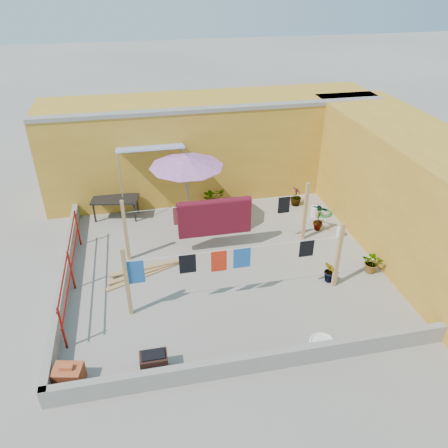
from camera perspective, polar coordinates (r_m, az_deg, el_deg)
The scene contains 21 objects.
ground at distance 11.76m, azimuth 0.08°, elevation -5.34°, with size 80.00×80.00×0.00m, color #9E998E.
wall_back at distance 15.15m, azimuth -1.72°, elevation 10.27°, with size 11.00×3.27×3.21m.
wall_right at distance 12.87m, azimuth 23.43°, elevation 3.65°, with size 2.40×9.00×3.20m, color gold.
parapet_front at distance 9.04m, azimuth 4.95°, elevation -17.46°, with size 8.30×0.16×0.44m, color gray.
parapet_left at distance 11.66m, azimuth -20.08°, elevation -6.56°, with size 0.16×7.30×0.44m, color gray.
red_railing at distance 11.18m, azimuth -19.48°, elevation -5.03°, with size 0.05×4.20×1.10m.
clothesline_rig at distance 11.66m, azimuth -1.05°, elevation 0.26°, with size 5.09×2.35×1.80m.
patio_umbrella at distance 12.21m, azimuth -4.96°, elevation 8.15°, with size 2.61×2.61×2.51m.
outdoor_table at distance 14.03m, azimuth -14.02°, elevation 3.02°, with size 1.53×0.95×0.67m.
brick_stack at distance 9.29m, azimuth -19.64°, elevation -18.16°, with size 0.62×0.51×0.48m.
lumber_pile at distance 11.59m, azimuth -10.13°, elevation -6.11°, with size 2.14×0.96×0.13m.
brazier at distance 9.06m, azimuth -9.11°, elevation -17.49°, with size 0.54×0.36×0.48m.
white_basin at distance 9.80m, azimuth 12.68°, elevation -14.86°, with size 0.54×0.54×0.09m.
water_jug_a at distance 14.17m, azimuth 11.75°, elevation 1.62°, with size 0.25×0.25×0.39m.
water_jug_b at distance 13.31m, azimuth 14.88°, elevation -1.02°, with size 0.21×0.21×0.32m.
green_hose at distance 14.44m, azimuth 12.89°, elevation 1.46°, with size 0.55×0.55×0.08m.
plant_back_a at distance 14.14m, azimuth -1.45°, elevation 3.32°, with size 0.72×0.62×0.80m, color #235C1A.
plant_back_b at distance 14.66m, azimuth 9.40°, elevation 3.61°, with size 0.36×0.36×0.65m, color #235C1A.
plant_right_a at distance 13.32m, azimuth 12.33°, elevation 0.96°, with size 0.48×0.33×0.92m, color #235C1A.
plant_right_b at distance 11.30m, azimuth 13.69°, elevation -6.07°, with size 0.35×0.28×0.64m, color #235C1A.
plant_right_c at distance 11.98m, azimuth 18.86°, elevation -4.75°, with size 0.54×0.47×0.60m, color #235C1A.
Camera 1 is at (-1.94, -9.27, 6.97)m, focal length 35.00 mm.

